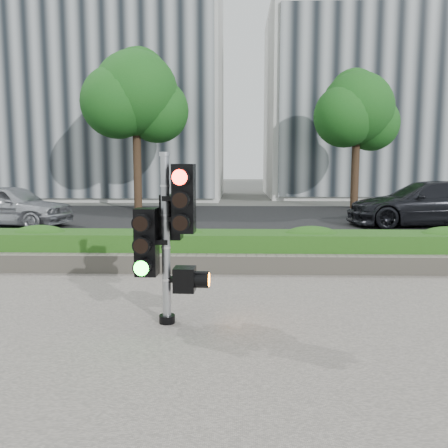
% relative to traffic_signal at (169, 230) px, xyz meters
% --- Properties ---
extents(ground, '(120.00, 120.00, 0.00)m').
position_rel_traffic_signal_xyz_m(ground, '(0.86, 0.94, -1.24)').
color(ground, '#51514C').
rests_on(ground, ground).
extents(sidewalk, '(16.00, 11.00, 0.03)m').
position_rel_traffic_signal_xyz_m(sidewalk, '(0.86, -1.56, -1.22)').
color(sidewalk, '#9E9389').
rests_on(sidewalk, ground).
extents(road, '(60.00, 13.00, 0.02)m').
position_rel_traffic_signal_xyz_m(road, '(0.86, 10.94, -1.23)').
color(road, black).
rests_on(road, ground).
extents(curb, '(60.00, 0.25, 0.12)m').
position_rel_traffic_signal_xyz_m(curb, '(0.86, 4.09, -1.18)').
color(curb, gray).
rests_on(curb, ground).
extents(stone_wall, '(12.00, 0.32, 0.34)m').
position_rel_traffic_signal_xyz_m(stone_wall, '(0.86, 2.84, -1.04)').
color(stone_wall, gray).
rests_on(stone_wall, sidewalk).
extents(hedge, '(12.00, 1.00, 0.68)m').
position_rel_traffic_signal_xyz_m(hedge, '(0.86, 3.49, -0.87)').
color(hedge, '#3E8C2B').
rests_on(hedge, sidewalk).
extents(building_left, '(16.00, 9.00, 15.00)m').
position_rel_traffic_signal_xyz_m(building_left, '(-8.14, 23.94, 6.26)').
color(building_left, '#B7B7B2').
rests_on(building_left, ground).
extents(building_right, '(18.00, 10.00, 12.00)m').
position_rel_traffic_signal_xyz_m(building_right, '(11.86, 25.94, 4.76)').
color(building_right, '#B7B7B2').
rests_on(building_right, ground).
extents(tree_left, '(4.61, 4.03, 7.34)m').
position_rel_traffic_signal_xyz_m(tree_left, '(-3.66, 15.50, 3.81)').
color(tree_left, black).
rests_on(tree_left, ground).
extents(tree_right, '(4.10, 3.58, 6.53)m').
position_rel_traffic_signal_xyz_m(tree_right, '(6.34, 16.50, 3.24)').
color(tree_right, black).
rests_on(tree_right, ground).
extents(traffic_signal, '(0.76, 0.56, 2.19)m').
position_rel_traffic_signal_xyz_m(traffic_signal, '(0.00, 0.00, 0.00)').
color(traffic_signal, black).
rests_on(traffic_signal, sidewalk).
extents(car_silver, '(4.36, 2.46, 1.40)m').
position_rel_traffic_signal_xyz_m(car_silver, '(-6.66, 9.47, -0.52)').
color(car_silver, '#B2B4BA').
rests_on(car_silver, road).
extents(car_dark, '(5.24, 2.31, 1.50)m').
position_rel_traffic_signal_xyz_m(car_dark, '(7.17, 10.04, -0.47)').
color(car_dark, black).
rests_on(car_dark, road).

